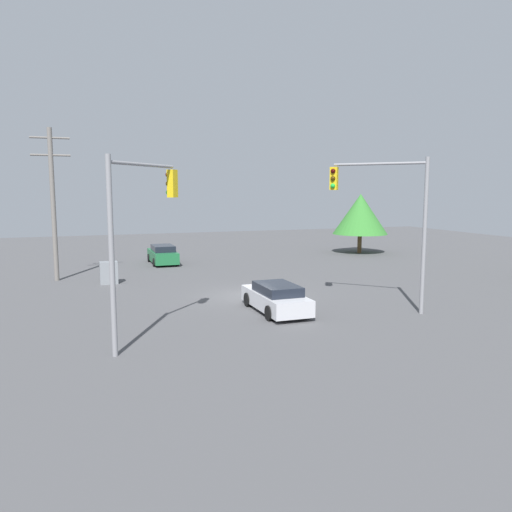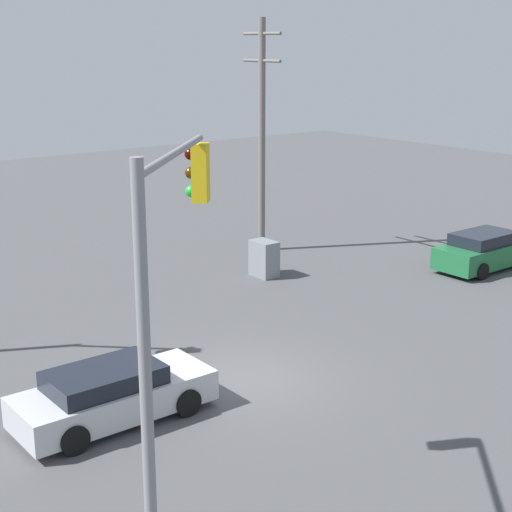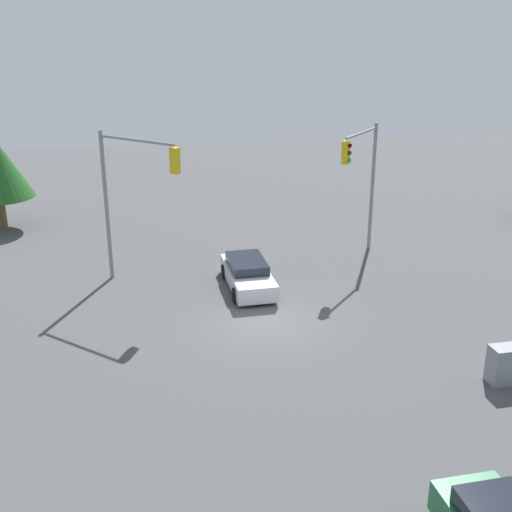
{
  "view_description": "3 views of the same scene",
  "coord_description": "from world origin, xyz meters",
  "px_view_note": "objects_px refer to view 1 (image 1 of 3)",
  "views": [
    {
      "loc": [
        -8.39,
        -23.92,
        5.39
      ],
      "look_at": [
        0.27,
        -0.1,
        2.08
      ],
      "focal_mm": 35.0,
      "sensor_mm": 36.0,
      "label": 1
    },
    {
      "loc": [
        14.47,
        -11.03,
        8.26
      ],
      "look_at": [
        -1.02,
        1.18,
        2.8
      ],
      "focal_mm": 55.0,
      "sensor_mm": 36.0,
      "label": 2
    },
    {
      "loc": [
        5.23,
        22.3,
        11.25
      ],
      "look_at": [
        0.34,
        -0.05,
        2.83
      ],
      "focal_mm": 45.0,
      "sensor_mm": 36.0,
      "label": 3
    }
  ],
  "objects_px": {
    "sedan_silver": "(276,298)",
    "traffic_signal_main": "(388,207)",
    "traffic_signal_cross": "(138,218)",
    "electrical_cabinet": "(109,273)",
    "sedan_green": "(163,255)"
  },
  "relations": [
    {
      "from": "sedan_silver",
      "to": "traffic_signal_main",
      "type": "height_order",
      "value": "traffic_signal_main"
    },
    {
      "from": "sedan_silver",
      "to": "traffic_signal_cross",
      "type": "bearing_deg",
      "value": -156.36
    },
    {
      "from": "traffic_signal_main",
      "to": "electrical_cabinet",
      "type": "distance_m",
      "value": 16.36
    },
    {
      "from": "traffic_signal_main",
      "to": "electrical_cabinet",
      "type": "relative_size",
      "value": 5.23
    },
    {
      "from": "sedan_green",
      "to": "electrical_cabinet",
      "type": "bearing_deg",
      "value": -121.39
    },
    {
      "from": "sedan_green",
      "to": "traffic_signal_main",
      "type": "bearing_deg",
      "value": -68.71
    },
    {
      "from": "sedan_green",
      "to": "electrical_cabinet",
      "type": "height_order",
      "value": "sedan_green"
    },
    {
      "from": "traffic_signal_cross",
      "to": "sedan_green",
      "type": "bearing_deg",
      "value": 31.81
    },
    {
      "from": "sedan_silver",
      "to": "traffic_signal_cross",
      "type": "height_order",
      "value": "traffic_signal_cross"
    },
    {
      "from": "sedan_green",
      "to": "traffic_signal_cross",
      "type": "xyz_separation_m",
      "value": [
        -4.01,
        -19.49,
        3.79
      ]
    },
    {
      "from": "sedan_silver",
      "to": "traffic_signal_cross",
      "type": "distance_m",
      "value": 7.85
    },
    {
      "from": "traffic_signal_main",
      "to": "electrical_cabinet",
      "type": "height_order",
      "value": "traffic_signal_main"
    },
    {
      "from": "sedan_green",
      "to": "electrical_cabinet",
      "type": "distance_m",
      "value": 8.31
    },
    {
      "from": "electrical_cabinet",
      "to": "sedan_silver",
      "type": "bearing_deg",
      "value": -55.66
    },
    {
      "from": "sedan_silver",
      "to": "electrical_cabinet",
      "type": "bearing_deg",
      "value": 124.34
    }
  ]
}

